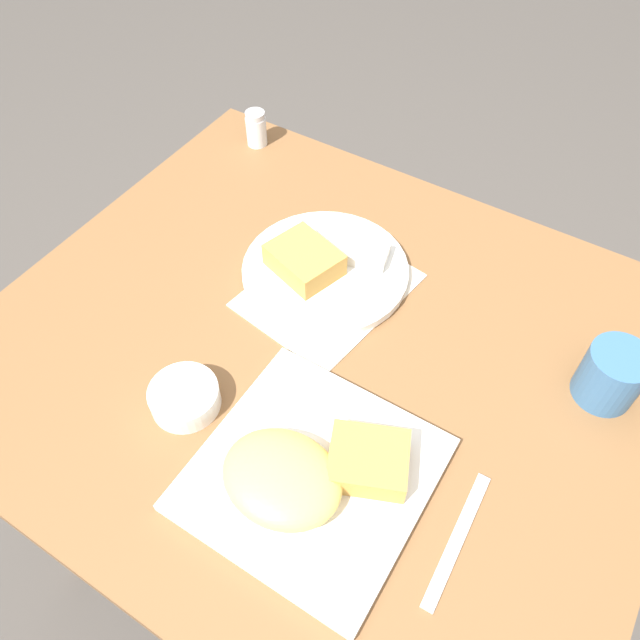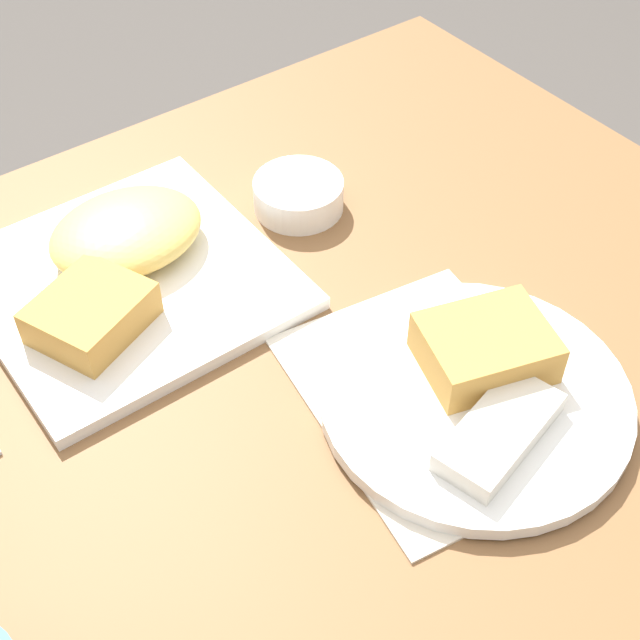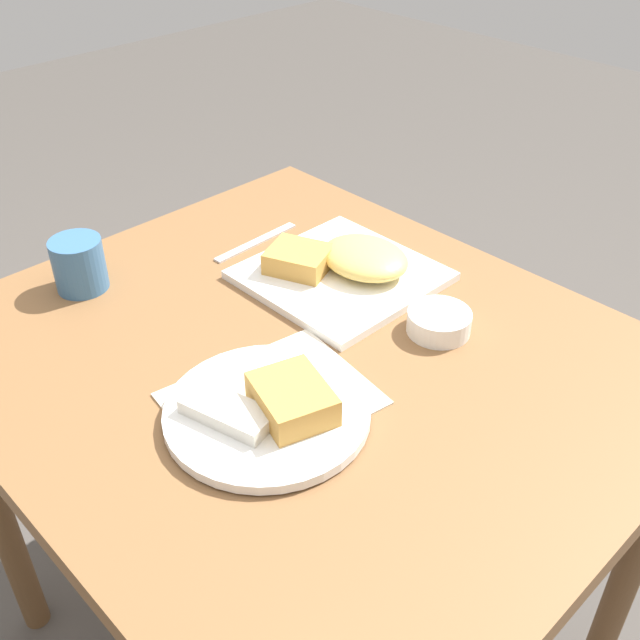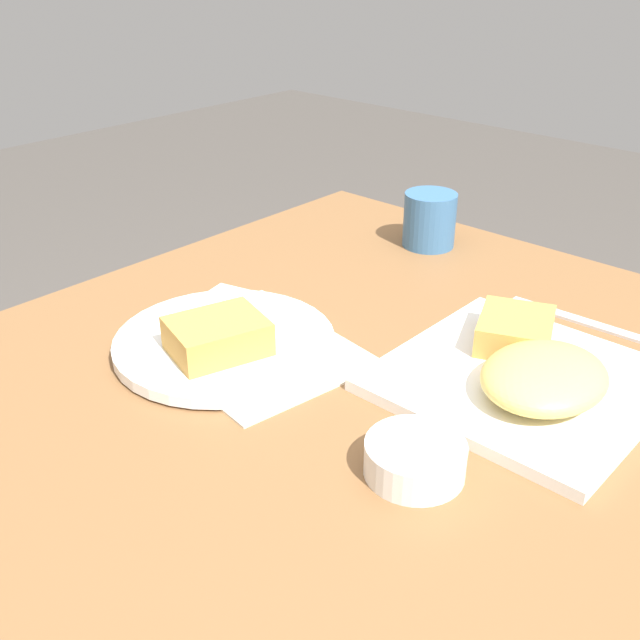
% 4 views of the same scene
% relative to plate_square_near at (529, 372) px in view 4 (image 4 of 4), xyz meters
% --- Properties ---
extents(dining_table, '(0.98, 0.85, 0.75)m').
position_rel_plate_square_near_xyz_m(dining_table, '(-0.10, 0.19, -0.11)').
color(dining_table, brown).
rests_on(dining_table, ground_plane).
extents(menu_card, '(0.24, 0.28, 0.00)m').
position_rel_plate_square_near_xyz_m(menu_card, '(-0.15, 0.29, -0.02)').
color(menu_card, beige).
rests_on(menu_card, dining_table).
extents(plate_square_near, '(0.28, 0.28, 0.06)m').
position_rel_plate_square_near_xyz_m(plate_square_near, '(0.00, 0.00, 0.00)').
color(plate_square_near, white).
rests_on(plate_square_near, dining_table).
extents(plate_oval_far, '(0.27, 0.27, 0.05)m').
position_rel_plate_square_near_xyz_m(plate_oval_far, '(-0.17, 0.31, -0.00)').
color(plate_oval_far, white).
rests_on(plate_oval_far, menu_card).
extents(sauce_ramekin, '(0.10, 0.10, 0.03)m').
position_rel_plate_square_near_xyz_m(sauce_ramekin, '(-0.20, 0.01, -0.00)').
color(sauce_ramekin, white).
rests_on(sauce_ramekin, dining_table).
extents(butter_knife, '(0.02, 0.18, 0.00)m').
position_rel_plate_square_near_xyz_m(butter_knife, '(0.19, 0.03, -0.02)').
color(butter_knife, silver).
rests_on(butter_knife, dining_table).
extents(coffee_mug, '(0.08, 0.08, 0.09)m').
position_rel_plate_square_near_xyz_m(coffee_mug, '(0.27, 0.33, 0.02)').
color(coffee_mug, '#386693').
rests_on(coffee_mug, dining_table).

